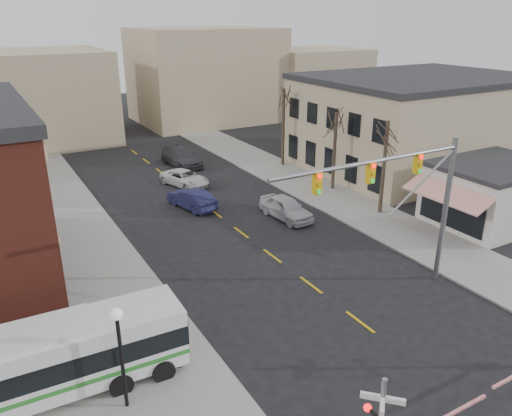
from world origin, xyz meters
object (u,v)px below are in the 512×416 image
(transit_bus, at_px, (34,365))
(car_c, at_px, (185,178))
(pedestrian_far, at_px, (107,316))
(traffic_signal_mast, at_px, (408,189))
(car_b, at_px, (192,199))
(pedestrian_near, at_px, (179,347))
(car_a, at_px, (286,208))
(street_lamp, at_px, (119,338))
(car_d, at_px, (182,157))

(transit_bus, xyz_separation_m, car_c, (14.51, 20.97, -1.00))
(pedestrian_far, bearing_deg, traffic_signal_mast, -67.99)
(car_b, relative_size, pedestrian_near, 2.64)
(car_a, relative_size, pedestrian_near, 2.72)
(car_b, bearing_deg, car_a, 121.41)
(street_lamp, relative_size, car_b, 0.93)
(transit_bus, bearing_deg, car_d, 58.33)
(traffic_signal_mast, height_order, car_d, traffic_signal_mast)
(car_a, bearing_deg, street_lamp, -145.16)
(traffic_signal_mast, distance_m, car_b, 18.00)
(traffic_signal_mast, xyz_separation_m, pedestrian_far, (-14.07, 3.97, -4.93))
(transit_bus, bearing_deg, traffic_signal_mast, -2.95)
(traffic_signal_mast, bearing_deg, car_b, 105.23)
(car_a, height_order, car_c, car_a)
(car_c, height_order, car_d, car_d)
(car_c, bearing_deg, traffic_signal_mast, -100.39)
(car_d, bearing_deg, transit_bus, -129.04)
(transit_bus, relative_size, pedestrian_far, 7.63)
(transit_bus, height_order, pedestrian_near, transit_bus)
(car_b, bearing_deg, pedestrian_far, 40.17)
(street_lamp, xyz_separation_m, car_d, (13.81, 28.89, -2.33))
(traffic_signal_mast, relative_size, pedestrian_near, 6.47)
(car_d, bearing_deg, car_a, -92.30)
(car_a, xyz_separation_m, pedestrian_far, (-14.62, -7.50, 0.07))
(transit_bus, distance_m, car_b, 20.41)
(traffic_signal_mast, xyz_separation_m, street_lamp, (-14.71, -1.14, -2.66))
(car_b, xyz_separation_m, car_c, (1.59, 5.20, -0.09))
(car_a, bearing_deg, pedestrian_far, -157.56)
(traffic_signal_mast, height_order, street_lamp, traffic_signal_mast)
(car_a, bearing_deg, pedestrian_near, -142.73)
(transit_bus, relative_size, pedestrian_near, 6.61)
(transit_bus, xyz_separation_m, car_b, (12.92, 15.77, -0.91))
(car_b, bearing_deg, traffic_signal_mast, 92.28)
(car_a, xyz_separation_m, car_d, (-1.44, 16.28, 0.01))
(car_b, xyz_separation_m, car_d, (3.64, 11.08, 0.06))
(traffic_signal_mast, height_order, car_b, traffic_signal_mast)
(street_lamp, distance_m, pedestrian_far, 5.62)
(traffic_signal_mast, relative_size, car_d, 2.00)
(car_a, height_order, pedestrian_near, pedestrian_near)
(car_c, distance_m, pedestrian_far, 21.08)
(street_lamp, bearing_deg, pedestrian_near, 24.83)
(car_b, bearing_deg, pedestrian_near, 52.49)
(street_lamp, xyz_separation_m, car_c, (11.76, 23.01, -2.48))
(street_lamp, relative_size, car_a, 0.90)
(pedestrian_far, bearing_deg, transit_bus, 169.90)
(transit_bus, xyz_separation_m, street_lamp, (2.75, -2.04, 1.48))
(street_lamp, xyz_separation_m, pedestrian_far, (0.64, 5.11, -2.27))
(street_lamp, height_order, car_d, street_lamp)
(car_a, bearing_deg, car_d, 90.33)
(transit_bus, relative_size, car_d, 2.04)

